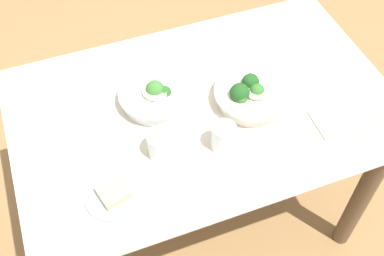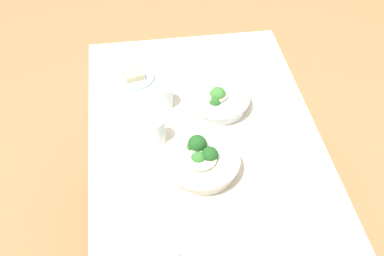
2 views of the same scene
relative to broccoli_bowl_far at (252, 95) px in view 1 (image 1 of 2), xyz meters
The scene contains 12 objects.
ground_plane 0.81m from the broccoli_bowl_far, 13.75° to the right, with size 6.00×6.00×0.00m, color #9E7547.
dining_table 0.23m from the broccoli_bowl_far, 13.75° to the right, with size 1.27×0.82×0.76m.
broccoli_bowl_far is the anchor object (origin of this frame).
broccoli_bowl_near 0.32m from the broccoli_bowl_far, 20.27° to the right, with size 0.24×0.24×0.09m.
bread_side_plate 0.56m from the broccoli_bowl_far, 20.38° to the left, with size 0.17×0.17×0.04m.
water_glass_center 0.21m from the broccoli_bowl_far, 40.72° to the left, with size 0.07×0.07×0.09m, color silver.
water_glass_side 0.36m from the broccoli_bowl_far, 15.38° to the left, with size 0.08×0.08×0.08m, color silver.
fork_by_far_bowl 0.33m from the broccoli_bowl_far, 159.09° to the left, with size 0.10×0.05×0.00m.
fork_by_near_bowl 0.42m from the broccoli_bowl_far, 39.41° to the right, with size 0.10×0.01×0.00m.
table_knife_left 0.52m from the broccoli_bowl_far, 22.61° to the right, with size 0.18×0.01×0.00m, color #B7B7BC.
table_knife_right 0.31m from the broccoli_bowl_far, 99.41° to the right, with size 0.19×0.01×0.00m, color #B7B7BC.
napkin_folded_upper 0.31m from the broccoli_bowl_far, 145.85° to the left, with size 0.21×0.12×0.01m, color #B1A997.
Camera 1 is at (0.41, 0.97, 1.97)m, focal length 44.89 mm.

